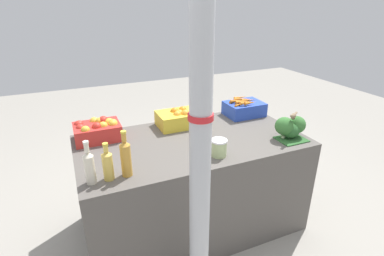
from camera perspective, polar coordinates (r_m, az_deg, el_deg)
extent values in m
plane|color=gray|center=(2.79, 0.00, -17.52)|extent=(10.00, 10.00, 0.00)
cube|color=#56514C|center=(2.55, 0.00, -10.56)|extent=(1.75, 0.93, 0.82)
cylinder|color=#B7BABF|center=(1.45, 1.61, -2.23)|extent=(0.11, 0.11, 2.40)
cylinder|color=red|center=(1.41, 1.66, 2.19)|extent=(0.12, 0.12, 0.03)
cube|color=red|center=(2.44, -17.56, -0.70)|extent=(0.35, 0.26, 0.13)
sphere|color=red|center=(2.41, -20.48, -0.15)|extent=(0.07, 0.07, 0.07)
sphere|color=red|center=(2.48, -16.53, 1.32)|extent=(0.08, 0.08, 0.08)
sphere|color=gold|center=(2.39, -14.81, 0.70)|extent=(0.06, 0.06, 0.06)
sphere|color=gold|center=(2.46, -15.47, 0.94)|extent=(0.08, 0.08, 0.08)
sphere|color=red|center=(2.37, -17.66, 0.19)|extent=(0.07, 0.07, 0.07)
sphere|color=red|center=(2.48, -20.73, 0.47)|extent=(0.08, 0.08, 0.08)
sphere|color=gold|center=(2.34, -19.63, -0.40)|extent=(0.07, 0.07, 0.07)
sphere|color=gold|center=(2.50, -18.13, 1.21)|extent=(0.07, 0.07, 0.07)
sphere|color=gold|center=(2.38, -16.55, 0.36)|extent=(0.07, 0.07, 0.07)
sphere|color=gold|center=(2.48, -17.15, 1.20)|extent=(0.07, 0.07, 0.07)
sphere|color=gold|center=(2.40, -14.81, 0.82)|extent=(0.07, 0.07, 0.07)
cube|color=gold|center=(2.58, -2.65, 1.70)|extent=(0.35, 0.26, 0.13)
sphere|color=orange|center=(2.55, -2.43, 2.69)|extent=(0.08, 0.08, 0.08)
sphere|color=orange|center=(2.51, -2.82, 2.47)|extent=(0.07, 0.07, 0.07)
sphere|color=orange|center=(2.58, -3.34, 3.08)|extent=(0.08, 0.08, 0.08)
sphere|color=orange|center=(2.54, -0.32, 2.61)|extent=(0.07, 0.07, 0.07)
sphere|color=orange|center=(2.52, -1.25, 2.68)|extent=(0.07, 0.07, 0.07)
sphere|color=orange|center=(2.61, -1.80, 3.34)|extent=(0.08, 0.08, 0.08)
cube|color=#2847B7|center=(2.86, 9.89, 3.62)|extent=(0.35, 0.26, 0.13)
cone|color=orange|center=(2.89, 10.80, 5.23)|extent=(0.14, 0.05, 0.03)
cone|color=orange|center=(2.85, 8.30, 5.13)|extent=(0.15, 0.06, 0.02)
cone|color=orange|center=(2.93, 9.23, 5.77)|extent=(0.14, 0.03, 0.03)
cone|color=orange|center=(2.76, 9.14, 4.46)|extent=(0.13, 0.06, 0.02)
cone|color=orange|center=(2.81, 9.01, 5.13)|extent=(0.17, 0.08, 0.03)
cone|color=orange|center=(2.88, 9.56, 5.44)|extent=(0.16, 0.08, 0.03)
cone|color=orange|center=(2.81, 9.89, 4.90)|extent=(0.17, 0.06, 0.03)
cone|color=orange|center=(2.76, 10.49, 4.73)|extent=(0.14, 0.04, 0.03)
cone|color=orange|center=(2.81, 10.03, 4.92)|extent=(0.14, 0.05, 0.03)
cone|color=orange|center=(2.77, 11.06, 4.74)|extent=(0.12, 0.04, 0.03)
cube|color=#2D602D|center=(2.47, 18.39, -2.05)|extent=(0.22, 0.18, 0.01)
ellipsoid|color=#387033|center=(2.50, 19.31, 0.61)|extent=(0.14, 0.14, 0.14)
cylinder|color=#B2C693|center=(2.53, 19.06, -1.13)|extent=(0.03, 0.03, 0.02)
ellipsoid|color=#387033|center=(2.43, 17.19, 0.35)|extent=(0.15, 0.15, 0.14)
cylinder|color=#B2C693|center=(2.46, 16.95, -1.53)|extent=(0.03, 0.03, 0.02)
ellipsoid|color=#2D602D|center=(2.46, 18.24, -0.34)|extent=(0.14, 0.14, 0.12)
cylinder|color=#B2C693|center=(2.48, 18.09, -1.44)|extent=(0.03, 0.03, 0.02)
cylinder|color=beige|center=(1.87, -18.87, -7.53)|extent=(0.06, 0.06, 0.18)
cone|color=beige|center=(1.82, -19.29, -4.73)|extent=(0.06, 0.06, 0.03)
cylinder|color=beige|center=(1.81, -19.46, -3.58)|extent=(0.03, 0.03, 0.05)
cylinder|color=silver|center=(1.79, -19.61, -2.60)|extent=(0.03, 0.03, 0.01)
cylinder|color=gold|center=(1.88, -15.70, -7.17)|extent=(0.06, 0.06, 0.17)
cone|color=gold|center=(1.84, -16.02, -4.63)|extent=(0.06, 0.06, 0.02)
cylinder|color=gold|center=(1.82, -16.12, -3.78)|extent=(0.03, 0.03, 0.04)
cylinder|color=gold|center=(1.81, -16.22, -3.00)|extent=(0.03, 0.03, 0.01)
cylinder|color=gold|center=(1.88, -12.44, -6.05)|extent=(0.07, 0.07, 0.21)
cone|color=gold|center=(1.83, -12.76, -2.83)|extent=(0.07, 0.07, 0.03)
cylinder|color=gold|center=(1.81, -12.86, -1.72)|extent=(0.03, 0.03, 0.05)
cylinder|color=gold|center=(1.80, -12.96, -0.77)|extent=(0.03, 0.03, 0.01)
cylinder|color=#B2C684|center=(2.10, 5.14, -3.91)|extent=(0.11, 0.11, 0.11)
cylinder|color=white|center=(2.07, 5.20, -2.42)|extent=(0.11, 0.11, 0.01)
cube|color=#4C3D2D|center=(2.39, 18.70, 1.68)|extent=(0.02, 0.02, 0.01)
ellipsoid|color=#7A664C|center=(2.38, 18.77, 2.20)|extent=(0.08, 0.07, 0.04)
sphere|color=#897556|center=(2.34, 18.49, 2.17)|extent=(0.03, 0.03, 0.03)
cone|color=#4C3D28|center=(2.33, 18.40, 2.09)|extent=(0.02, 0.01, 0.01)
cube|color=#7A664C|center=(2.43, 19.16, 2.66)|extent=(0.04, 0.03, 0.01)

